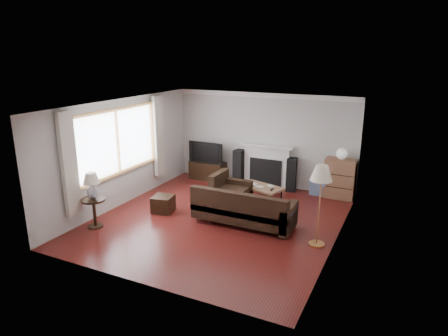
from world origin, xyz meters
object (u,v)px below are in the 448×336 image
at_px(floor_lamp, 319,206).
at_px(sectional_sofa, 244,207).
at_px(tv_stand, 208,170).
at_px(coffee_table, 261,194).
at_px(bookshelf, 340,179).
at_px(side_table, 95,213).

bearing_deg(floor_lamp, sectional_sofa, 170.20).
bearing_deg(tv_stand, coffee_table, -28.02).
bearing_deg(tv_stand, bookshelf, 0.60).
xyz_separation_m(bookshelf, side_table, (-4.25, -3.96, -0.19)).
bearing_deg(coffee_table, tv_stand, 168.49).
bearing_deg(bookshelf, sectional_sofa, -121.65).
bearing_deg(floor_lamp, side_table, -164.53).
bearing_deg(side_table, tv_stand, 81.62).
xyz_separation_m(tv_stand, sectional_sofa, (2.15, -2.43, 0.12)).
height_order(sectional_sofa, side_table, sectional_sofa).
distance_m(coffee_table, floor_lamp, 2.47).
relative_size(sectional_sofa, coffee_table, 2.20).
distance_m(sectional_sofa, coffee_table, 1.38).
xyz_separation_m(floor_lamp, side_table, (-4.36, -1.21, -0.47)).
bearing_deg(sectional_sofa, coffee_table, 95.51).
distance_m(floor_lamp, side_table, 4.54).
bearing_deg(tv_stand, sectional_sofa, -48.52).
relative_size(tv_stand, coffee_table, 0.97).
relative_size(floor_lamp, side_table, 2.52).
height_order(coffee_table, floor_lamp, floor_lamp).
relative_size(tv_stand, side_table, 1.63).
distance_m(sectional_sofa, side_table, 3.11).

